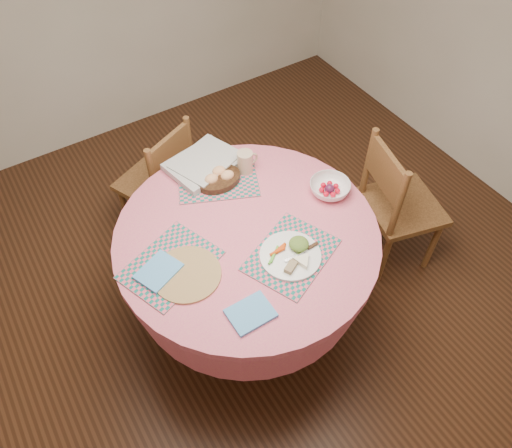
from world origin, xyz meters
The scene contains 16 objects.
ground centered at (0.00, 0.00, 0.00)m, with size 4.00×4.00×0.00m, color #331C0F.
room_envelope centered at (0.00, 0.00, 1.71)m, with size 4.01×4.01×2.71m.
dining_table centered at (0.00, 0.00, 0.56)m, with size 1.24×1.24×0.75m.
chair_right centered at (0.94, -0.07, 0.47)m, with size 0.49×0.50×0.89m.
chair_back centered at (-0.09, 0.84, 0.44)m, with size 0.51×0.50×0.84m.
placemat_front centered at (0.10, -0.22, 0.75)m, with size 0.40×0.30×0.01m, color #12665C.
placemat_left centered at (-0.38, 0.02, 0.75)m, with size 0.40×0.30×0.01m, color #12665C.
placemat_back centered at (0.06, 0.38, 0.75)m, with size 0.40×0.30×0.01m, color #12665C.
wicker_trivet centered at (-0.34, -0.06, 0.76)m, with size 0.30×0.30×0.01m, color olive.
napkin_near centered at (-0.21, -0.37, 0.76)m, with size 0.18×0.14×0.01m, color #549BDA.
napkin_far centered at (-0.44, 0.01, 0.76)m, with size 0.18×0.14×0.01m, color #549BDA.
dinner_plate centered at (0.09, -0.23, 0.77)m, with size 0.27×0.27×0.05m.
bread_bowl centered at (0.05, 0.35, 0.78)m, with size 0.23×0.23×0.08m.
latte_mug centered at (0.21, 0.35, 0.81)m, with size 0.12×0.08×0.12m.
fruit_bowl centered at (0.48, 0.00, 0.78)m, with size 0.23×0.23×0.06m.
newspaper_stack centered at (0.04, 0.49, 0.78)m, with size 0.41×0.35×0.04m.
Camera 1 is at (-0.75, -1.25, 2.54)m, focal length 35.00 mm.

